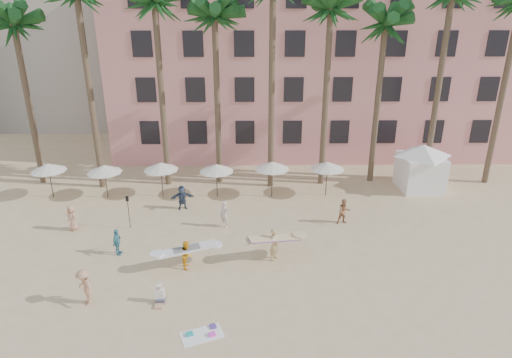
{
  "coord_description": "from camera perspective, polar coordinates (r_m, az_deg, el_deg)",
  "views": [
    {
      "loc": [
        1.45,
        -18.15,
        13.8
      ],
      "look_at": [
        1.77,
        6.0,
        4.0
      ],
      "focal_mm": 32.0,
      "sensor_mm": 36.0,
      "label": 1
    }
  ],
  "objects": [
    {
      "name": "umbrella_row",
      "position": [
        33.03,
        -8.44,
        1.51
      ],
      "size": [
        22.5,
        2.7,
        2.73
      ],
      "color": "#332B23",
      "rests_on": "ground"
    },
    {
      "name": "pink_hotel",
      "position": [
        44.87,
        6.58,
        14.52
      ],
      "size": [
        35.0,
        14.0,
        16.0
      ],
      "primitive_type": "cube",
      "color": "pink",
      "rests_on": "ground"
    },
    {
      "name": "carrier_yellow",
      "position": [
        25.46,
        2.35,
        -7.97
      ],
      "size": [
        3.01,
        1.5,
        1.91
      ],
      "color": "tan",
      "rests_on": "ground"
    },
    {
      "name": "cabana",
      "position": [
        36.4,
        19.98,
        1.9
      ],
      "size": [
        4.73,
        4.73,
        3.5
      ],
      "color": "white",
      "rests_on": "ground"
    },
    {
      "name": "paddle",
      "position": [
        29.64,
        -15.68,
        -3.51
      ],
      "size": [
        0.18,
        0.04,
        2.23
      ],
      "color": "black",
      "rests_on": "ground"
    },
    {
      "name": "palm_row",
      "position": [
        33.17,
        -2.54,
        20.63
      ],
      "size": [
        44.4,
        5.4,
        16.3
      ],
      "color": "brown",
      "rests_on": "ground"
    },
    {
      "name": "seated_man",
      "position": [
        23.04,
        -11.93,
        -14.24
      ],
      "size": [
        0.43,
        0.74,
        0.97
      ],
      "color": "#3F3F4C",
      "rests_on": "ground"
    },
    {
      "name": "beachgoers",
      "position": [
        27.73,
        -10.65,
        -6.13
      ],
      "size": [
        18.12,
        11.55,
        1.88
      ],
      "color": "tan",
      "rests_on": "ground"
    },
    {
      "name": "ground",
      "position": [
        22.85,
        -4.39,
        -15.15
      ],
      "size": [
        120.0,
        120.0,
        0.0
      ],
      "primitive_type": "plane",
      "color": "#D1B789",
      "rests_on": "ground"
    },
    {
      "name": "beach_towel",
      "position": [
        21.17,
        -6.66,
        -18.66
      ],
      "size": [
        2.04,
        1.59,
        0.14
      ],
      "color": "white",
      "rests_on": "ground"
    },
    {
      "name": "carrier_white",
      "position": [
        25.15,
        -8.62,
        -9.14
      ],
      "size": [
        3.24,
        1.64,
        1.58
      ],
      "color": "#FFAE1A",
      "rests_on": "ground"
    }
  ]
}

